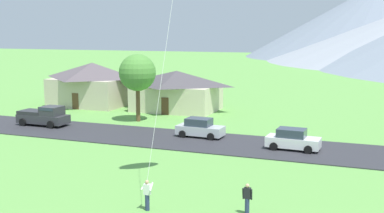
{
  "coord_description": "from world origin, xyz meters",
  "views": [
    {
      "loc": [
        8.47,
        -11.89,
        9.41
      ],
      "look_at": [
        -1.57,
        14.24,
        5.01
      ],
      "focal_mm": 44.63,
      "sensor_mm": 36.0,
      "label": 1
    }
  ],
  "objects_px": {
    "pickup_truck_charcoal_west_side": "(44,116)",
    "watcher_person": "(247,199)",
    "parked_car_white_mid_west": "(293,140)",
    "parked_car_silver_mid_east": "(200,128)",
    "house_left_center": "(177,90)",
    "tree_left_of_center": "(137,73)",
    "house_leftmost": "(93,83)"
  },
  "relations": [
    {
      "from": "tree_left_of_center",
      "to": "house_left_center",
      "type": "bearing_deg",
      "value": 82.72
    },
    {
      "from": "house_leftmost",
      "to": "parked_car_silver_mid_east",
      "type": "relative_size",
      "value": 2.33
    },
    {
      "from": "pickup_truck_charcoal_west_side",
      "to": "watcher_person",
      "type": "relative_size",
      "value": 3.11
    },
    {
      "from": "watcher_person",
      "to": "parked_car_white_mid_west",
      "type": "bearing_deg",
      "value": 90.12
    },
    {
      "from": "house_leftmost",
      "to": "tree_left_of_center",
      "type": "xyz_separation_m",
      "value": [
        10.8,
        -8.24,
        2.31
      ]
    },
    {
      "from": "parked_car_silver_mid_east",
      "to": "tree_left_of_center",
      "type": "bearing_deg",
      "value": 150.14
    },
    {
      "from": "house_left_center",
      "to": "pickup_truck_charcoal_west_side",
      "type": "xyz_separation_m",
      "value": [
        -8.6,
        -13.83,
        -1.42
      ]
    },
    {
      "from": "pickup_truck_charcoal_west_side",
      "to": "watcher_person",
      "type": "height_order",
      "value": "pickup_truck_charcoal_west_side"
    },
    {
      "from": "pickup_truck_charcoal_west_side",
      "to": "tree_left_of_center",
      "type": "bearing_deg",
      "value": 37.26
    },
    {
      "from": "house_left_center",
      "to": "parked_car_silver_mid_east",
      "type": "relative_size",
      "value": 2.43
    },
    {
      "from": "house_left_center",
      "to": "parked_car_white_mid_west",
      "type": "height_order",
      "value": "house_left_center"
    },
    {
      "from": "tree_left_of_center",
      "to": "pickup_truck_charcoal_west_side",
      "type": "distance_m",
      "value": 10.35
    },
    {
      "from": "parked_car_silver_mid_east",
      "to": "watcher_person",
      "type": "distance_m",
      "value": 18.37
    },
    {
      "from": "house_leftmost",
      "to": "tree_left_of_center",
      "type": "relative_size",
      "value": 1.39
    },
    {
      "from": "parked_car_white_mid_west",
      "to": "pickup_truck_charcoal_west_side",
      "type": "distance_m",
      "value": 24.93
    },
    {
      "from": "house_leftmost",
      "to": "pickup_truck_charcoal_west_side",
      "type": "distance_m",
      "value": 14.47
    },
    {
      "from": "house_left_center",
      "to": "parked_car_silver_mid_east",
      "type": "distance_m",
      "value": 15.35
    },
    {
      "from": "house_left_center",
      "to": "watcher_person",
      "type": "distance_m",
      "value": 33.66
    },
    {
      "from": "parked_car_white_mid_west",
      "to": "parked_car_silver_mid_east",
      "type": "xyz_separation_m",
      "value": [
        -8.52,
        1.69,
        0.0
      ]
    },
    {
      "from": "parked_car_white_mid_west",
      "to": "parked_car_silver_mid_east",
      "type": "height_order",
      "value": "same"
    },
    {
      "from": "house_left_center",
      "to": "tree_left_of_center",
      "type": "bearing_deg",
      "value": -97.28
    },
    {
      "from": "house_left_center",
      "to": "parked_car_white_mid_west",
      "type": "relative_size",
      "value": 2.42
    },
    {
      "from": "tree_left_of_center",
      "to": "house_leftmost",
      "type": "bearing_deg",
      "value": 142.66
    },
    {
      "from": "house_left_center",
      "to": "watcher_person",
      "type": "bearing_deg",
      "value": -60.93
    },
    {
      "from": "watcher_person",
      "to": "tree_left_of_center",
      "type": "bearing_deg",
      "value": 129.17
    },
    {
      "from": "house_left_center",
      "to": "tree_left_of_center",
      "type": "relative_size",
      "value": 1.45
    },
    {
      "from": "house_left_center",
      "to": "tree_left_of_center",
      "type": "height_order",
      "value": "tree_left_of_center"
    },
    {
      "from": "watcher_person",
      "to": "house_left_center",
      "type": "bearing_deg",
      "value": 119.07
    },
    {
      "from": "house_leftmost",
      "to": "pickup_truck_charcoal_west_side",
      "type": "bearing_deg",
      "value": -77.02
    },
    {
      "from": "parked_car_white_mid_west",
      "to": "tree_left_of_center",
      "type": "bearing_deg",
      "value": 158.73
    },
    {
      "from": "tree_left_of_center",
      "to": "parked_car_silver_mid_east",
      "type": "xyz_separation_m",
      "value": [
        8.82,
        -5.06,
        -4.27
      ]
    },
    {
      "from": "tree_left_of_center",
      "to": "parked_car_white_mid_west",
      "type": "relative_size",
      "value": 1.67
    }
  ]
}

